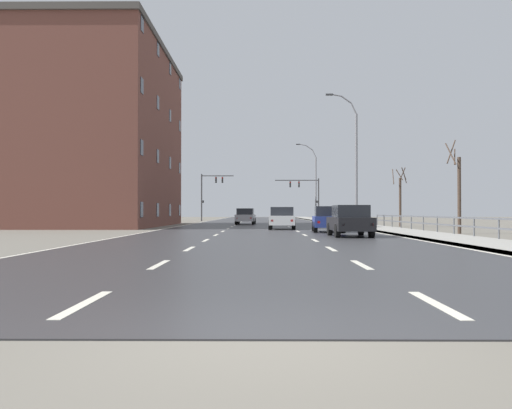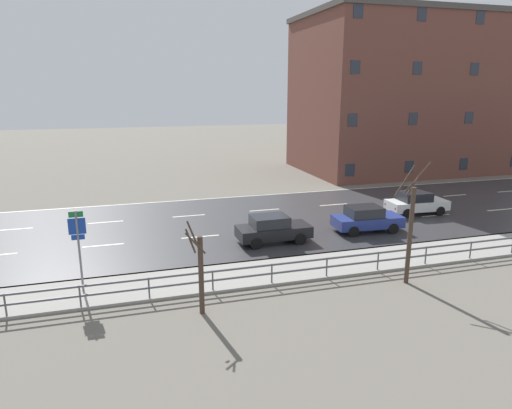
{
  "view_description": "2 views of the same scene",
  "coord_description": "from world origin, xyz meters",
  "px_view_note": "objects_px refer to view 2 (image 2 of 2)",
  "views": [
    {
      "loc": [
        0.01,
        -5.29,
        1.24
      ],
      "look_at": [
        -0.41,
        46.34,
        1.93
      ],
      "focal_mm": 38.59,
      "sensor_mm": 36.0,
      "label": 1
    },
    {
      "loc": [
        27.3,
        14.23,
        8.37
      ],
      "look_at": [
        0.0,
        22.28,
        1.1
      ],
      "focal_mm": 31.69,
      "sensor_mm": 36.0,
      "label": 2
    }
  ],
  "objects_px": {
    "car_distant": "(416,203)",
    "car_far_right": "(273,229)",
    "brick_building": "(402,94)",
    "highway_sign": "(78,241)",
    "car_near_right": "(367,219)"
  },
  "relations": [
    {
      "from": "highway_sign",
      "to": "car_near_right",
      "type": "relative_size",
      "value": 0.86
    },
    {
      "from": "car_far_right",
      "to": "car_near_right",
      "type": "height_order",
      "value": "same"
    },
    {
      "from": "car_far_right",
      "to": "brick_building",
      "type": "bearing_deg",
      "value": 132.26
    },
    {
      "from": "car_distant",
      "to": "car_near_right",
      "type": "bearing_deg",
      "value": -61.73
    },
    {
      "from": "highway_sign",
      "to": "brick_building",
      "type": "distance_m",
      "value": 38.74
    },
    {
      "from": "car_distant",
      "to": "brick_building",
      "type": "xyz_separation_m",
      "value": [
        -16.48,
        9.27,
        7.04
      ]
    },
    {
      "from": "car_far_right",
      "to": "car_near_right",
      "type": "xyz_separation_m",
      "value": [
        -0.33,
        6.08,
        0.0
      ]
    },
    {
      "from": "highway_sign",
      "to": "brick_building",
      "type": "bearing_deg",
      "value": 127.52
    },
    {
      "from": "car_distant",
      "to": "brick_building",
      "type": "relative_size",
      "value": 0.2
    },
    {
      "from": "car_distant",
      "to": "car_far_right",
      "type": "relative_size",
      "value": 1.01
    },
    {
      "from": "highway_sign",
      "to": "car_distant",
      "type": "height_order",
      "value": "highway_sign"
    },
    {
      "from": "car_near_right",
      "to": "brick_building",
      "type": "relative_size",
      "value": 0.2
    },
    {
      "from": "car_distant",
      "to": "brick_building",
      "type": "bearing_deg",
      "value": 153.05
    },
    {
      "from": "highway_sign",
      "to": "car_far_right",
      "type": "bearing_deg",
      "value": 112.1
    },
    {
      "from": "car_distant",
      "to": "car_far_right",
      "type": "height_order",
      "value": "same"
    }
  ]
}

